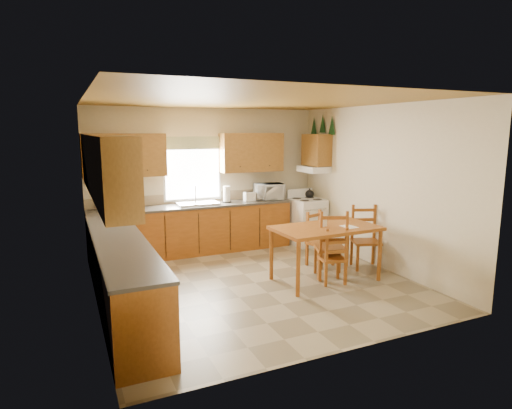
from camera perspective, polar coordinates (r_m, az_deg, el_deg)
name	(u,v)px	position (r m, az deg, el deg)	size (l,w,h in m)	color
floor	(255,283)	(6.59, -0.11, -10.40)	(4.50, 4.50, 0.00)	gray
ceiling	(255,100)	(6.20, -0.12, 13.72)	(4.50, 4.50, 0.00)	brown
wall_left	(91,206)	(5.72, -21.13, -0.19)	(4.50, 4.50, 0.00)	beige
wall_right	(377,187)	(7.46, 15.86, 2.29)	(4.50, 4.50, 0.00)	beige
wall_back	(207,179)	(8.34, -6.49, 3.37)	(4.50, 4.50, 0.00)	beige
wall_front	(348,226)	(4.34, 12.21, -2.78)	(4.50, 4.50, 0.00)	beige
lower_cab_back	(194,230)	(8.10, -8.24, -3.39)	(3.75, 0.60, 0.88)	brown
lower_cab_left	(122,276)	(5.82, -17.49, -9.07)	(0.60, 3.60, 0.88)	brown
counter_back	(194,206)	(8.01, -8.32, -0.19)	(3.75, 0.63, 0.04)	#3E3A36
counter_left	(120,241)	(5.69, -17.73, -4.68)	(0.63, 3.60, 0.04)	#3E3A36
backsplash	(189,198)	(8.27, -8.90, 0.88)	(3.75, 0.01, 0.18)	#867256
upper_cab_back_left	(125,155)	(7.80, -17.13, 6.28)	(1.41, 0.33, 0.75)	brown
upper_cab_back_right	(252,152)	(8.45, -0.60, 6.95)	(1.25, 0.33, 0.75)	brown
upper_cab_left	(104,166)	(5.52, -19.64, 4.85)	(0.33, 3.60, 0.75)	brown
upper_cab_stove	(316,150)	(8.64, 8.06, 7.22)	(0.33, 0.62, 0.62)	brown
range_hood	(314,169)	(8.64, 7.71, 4.70)	(0.44, 0.62, 0.12)	white
window_frame	(193,170)	(8.20, -8.45, 4.62)	(1.13, 0.02, 1.18)	white
window_pane	(193,170)	(8.20, -8.44, 4.62)	(1.05, 0.01, 1.10)	white
window_valance	(192,143)	(8.15, -8.48, 8.11)	(1.19, 0.01, 0.24)	#445E35
sink_basin	(197,204)	(8.03, -7.81, 0.13)	(0.75, 0.45, 0.04)	silver
pine_decal_a	(332,125)	(8.43, 10.08, 10.37)	(0.22, 0.22, 0.36)	#133716
pine_decal_b	(323,123)	(8.70, 8.88, 10.64)	(0.22, 0.22, 0.36)	#133716
pine_decal_c	(314,126)	(8.97, 7.73, 10.39)	(0.22, 0.22, 0.36)	#133716
stove	(307,222)	(8.71, 6.76, -2.35)	(0.61, 0.63, 0.91)	white
coffeemaker	(108,202)	(7.73, -19.10, 0.34)	(0.18, 0.22, 0.31)	white
paper_towel	(227,194)	(8.20, -3.92, 1.38)	(0.13, 0.13, 0.31)	white
toaster	(250,197)	(8.34, -0.85, 1.07)	(0.22, 0.14, 0.18)	white
microwave	(269,192)	(8.54, 1.73, 1.74)	(0.53, 0.38, 0.32)	white
dining_table	(325,253)	(6.67, 9.22, -6.46)	(1.58, 0.90, 0.84)	brown
chair_near_left	(332,255)	(6.58, 10.16, -6.59)	(0.37, 0.35, 0.87)	brown
chair_near_right	(331,244)	(6.79, 9.92, -5.18)	(0.45, 0.43, 1.08)	brown
chair_far_left	(320,239)	(7.36, 8.59, -4.59)	(0.39, 0.37, 0.92)	brown
chair_far_right	(366,238)	(7.37, 14.48, -4.30)	(0.44, 0.42, 1.04)	brown
table_paper	(349,227)	(6.62, 12.30, -2.91)	(0.19, 0.25, 0.00)	white
table_card	(325,223)	(6.56, 9.15, -2.46)	(0.08, 0.02, 0.11)	white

